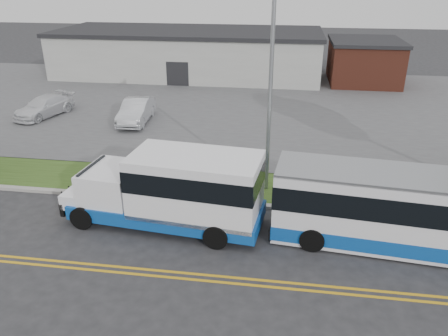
% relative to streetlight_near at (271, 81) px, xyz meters
% --- Properties ---
extents(ground, '(140.00, 140.00, 0.00)m').
position_rel_streetlight_near_xyz_m(ground, '(-3.00, -2.73, -5.23)').
color(ground, '#28282B').
rests_on(ground, ground).
extents(lane_line_north, '(70.00, 0.12, 0.01)m').
position_rel_streetlight_near_xyz_m(lane_line_north, '(-3.00, -6.58, -5.23)').
color(lane_line_north, gold).
rests_on(lane_line_north, ground).
extents(lane_line_south, '(70.00, 0.12, 0.01)m').
position_rel_streetlight_near_xyz_m(lane_line_south, '(-3.00, -6.88, -5.23)').
color(lane_line_south, gold).
rests_on(lane_line_south, ground).
extents(curb, '(80.00, 0.30, 0.15)m').
position_rel_streetlight_near_xyz_m(curb, '(-3.00, -1.63, -5.16)').
color(curb, '#9E9B93').
rests_on(curb, ground).
extents(verge, '(80.00, 3.30, 0.10)m').
position_rel_streetlight_near_xyz_m(verge, '(-3.00, 0.17, -5.18)').
color(verge, '#314517').
rests_on(verge, ground).
extents(parking_lot, '(80.00, 25.00, 0.10)m').
position_rel_streetlight_near_xyz_m(parking_lot, '(-3.00, 14.27, -5.18)').
color(parking_lot, '#4C4C4F').
rests_on(parking_lot, ground).
extents(commercial_building, '(25.40, 10.40, 4.35)m').
position_rel_streetlight_near_xyz_m(commercial_building, '(-9.00, 24.27, -3.05)').
color(commercial_building, '#9E9E99').
rests_on(commercial_building, ground).
extents(brick_wing, '(6.30, 7.30, 3.90)m').
position_rel_streetlight_near_xyz_m(brick_wing, '(7.50, 23.27, -3.27)').
color(brick_wing, brown).
rests_on(brick_wing, ground).
extents(streetlight_near, '(0.35, 1.53, 9.50)m').
position_rel_streetlight_near_xyz_m(streetlight_near, '(0.00, 0.00, 0.00)').
color(streetlight_near, gray).
rests_on(streetlight_near, verge).
extents(shuttle_bus, '(8.33, 3.45, 3.11)m').
position_rel_streetlight_near_xyz_m(shuttle_bus, '(-3.37, -3.50, -3.57)').
color(shuttle_bus, '#0E479B').
rests_on(shuttle_bus, ground).
extents(transit_bus, '(10.77, 3.44, 2.94)m').
position_rel_streetlight_near_xyz_m(transit_bus, '(5.75, -3.80, -3.75)').
color(transit_bus, white).
rests_on(transit_bus, ground).
extents(parked_car_a, '(1.97, 4.80, 1.55)m').
position_rel_streetlight_near_xyz_m(parked_car_a, '(-9.27, 8.79, -4.36)').
color(parked_car_a, silver).
rests_on(parked_car_a, parking_lot).
extents(parked_car_b, '(3.15, 5.04, 1.36)m').
position_rel_streetlight_near_xyz_m(parked_car_b, '(-16.15, 9.17, -4.45)').
color(parked_car_b, white).
rests_on(parked_car_b, parking_lot).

